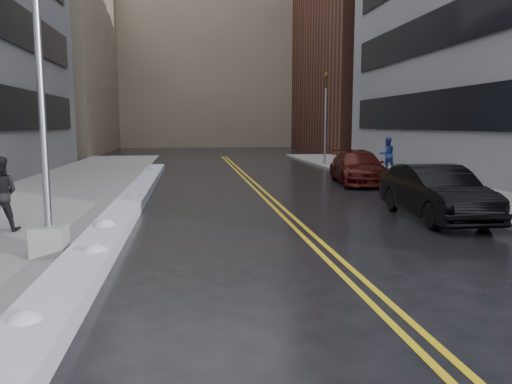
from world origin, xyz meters
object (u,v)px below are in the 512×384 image
object	(u,v)px
car_black	(436,193)
car_maroon	(358,167)
pedestrian_east	(387,154)
lamppost	(44,138)
fire_hydrant	(432,182)
traffic_signal	(325,115)

from	to	relation	value
car_black	car_maroon	bearing A→B (deg)	86.66
car_black	car_maroon	distance (m)	9.08
pedestrian_east	car_black	size ratio (longest dim) A/B	0.39
lamppost	car_maroon	distance (m)	16.51
fire_hydrant	traffic_signal	world-z (taller)	traffic_signal
lamppost	car_maroon	world-z (taller)	lamppost
car_black	car_maroon	world-z (taller)	car_black
fire_hydrant	traffic_signal	xyz separation A→B (m)	(-0.50, 14.00, 2.85)
fire_hydrant	car_maroon	xyz separation A→B (m)	(-1.50, 4.36, 0.22)
traffic_signal	car_black	size ratio (longest dim) A/B	1.23
fire_hydrant	car_black	bearing A→B (deg)	-115.78
pedestrian_east	car_maroon	size ratio (longest dim) A/B	0.36
lamppost	car_black	world-z (taller)	lamppost
lamppost	traffic_signal	xyz separation A→B (m)	(11.80, 22.00, 0.87)
lamppost	car_black	xyz separation A→B (m)	(10.03, 3.31, -1.73)
lamppost	pedestrian_east	size ratio (longest dim) A/B	4.01
fire_hydrant	car_black	xyz separation A→B (m)	(-2.27, -4.69, 0.25)
car_black	lamppost	bearing A→B (deg)	-160.26
traffic_signal	pedestrian_east	xyz separation A→B (m)	(2.18, -5.33, -2.30)
fire_hydrant	car_maroon	size ratio (longest dim) A/B	0.14
traffic_signal	car_maroon	world-z (taller)	traffic_signal
fire_hydrant	pedestrian_east	size ratio (longest dim) A/B	0.38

